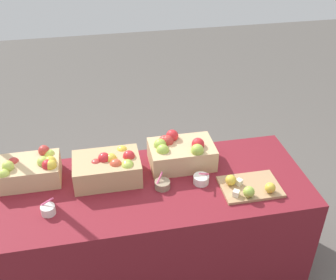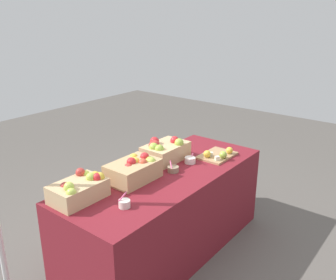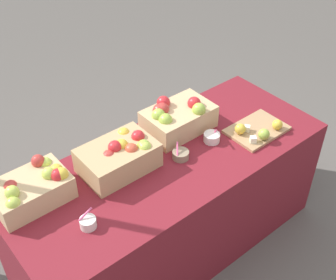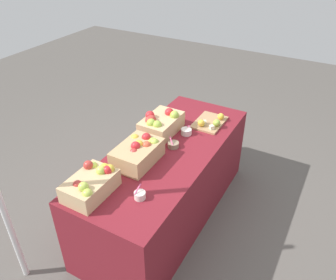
# 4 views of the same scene
# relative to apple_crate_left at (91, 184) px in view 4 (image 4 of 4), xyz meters

# --- Properties ---
(ground_plane) EXTENTS (10.00, 10.00, 0.00)m
(ground_plane) POSITION_rel_apple_crate_left_xyz_m (0.72, -0.19, -0.82)
(ground_plane) COLOR #56514C
(table) EXTENTS (1.90, 0.76, 0.74)m
(table) POSITION_rel_apple_crate_left_xyz_m (0.72, -0.19, -0.45)
(table) COLOR maroon
(table) RESTS_ON ground_plane
(apple_crate_left) EXTENTS (0.37, 0.25, 0.18)m
(apple_crate_left) POSITION_rel_apple_crate_left_xyz_m (0.00, 0.00, 0.00)
(apple_crate_left) COLOR tan
(apple_crate_left) RESTS_ON table
(apple_crate_middle) EXTENTS (0.40, 0.27, 0.19)m
(apple_crate_middle) POSITION_rel_apple_crate_left_xyz_m (0.47, -0.08, 0.01)
(apple_crate_middle) COLOR tan
(apple_crate_middle) RESTS_ON table
(apple_crate_right) EXTENTS (0.41, 0.26, 0.20)m
(apple_crate_right) POSITION_rel_apple_crate_left_xyz_m (0.93, -0.01, 0.01)
(apple_crate_right) COLOR tan
(apple_crate_right) RESTS_ON table
(cutting_board_front) EXTENTS (0.35, 0.25, 0.09)m
(cutting_board_front) POSITION_rel_apple_crate_left_xyz_m (1.27, -0.35, -0.06)
(cutting_board_front) COLOR tan
(cutting_board_front) RESTS_ON table
(sample_bowl_near) EXTENTS (0.08, 0.08, 0.10)m
(sample_bowl_near) POSITION_rel_apple_crate_left_xyz_m (0.11, -0.32, -0.05)
(sample_bowl_near) COLOR silver
(sample_bowl_near) RESTS_ON table
(sample_bowl_mid) EXTENTS (0.10, 0.10, 0.11)m
(sample_bowl_mid) POSITION_rel_apple_crate_left_xyz_m (1.01, -0.23, -0.05)
(sample_bowl_mid) COLOR silver
(sample_bowl_mid) RESTS_ON table
(sample_bowl_far) EXTENTS (0.09, 0.09, 0.09)m
(sample_bowl_far) POSITION_rel_apple_crate_left_xyz_m (0.77, -0.22, -0.06)
(sample_bowl_far) COLOR gray
(sample_bowl_far) RESTS_ON table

